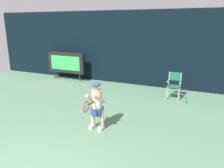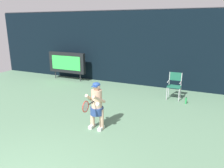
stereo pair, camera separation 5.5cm
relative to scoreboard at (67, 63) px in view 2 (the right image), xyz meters
The scene contains 6 objects.
backdrop_screen 4.23m from the scoreboard, ahead, with size 18.00×0.12×3.66m.
scoreboard is the anchor object (origin of this frame).
umpire_chair 5.93m from the scoreboard, ahead, with size 0.52×0.44×1.08m.
water_bottle 6.57m from the scoreboard, 11.01° to the right, with size 0.07×0.07×0.27m.
tennis_player 6.18m from the scoreboard, 46.63° to the right, with size 0.53×0.61×1.41m.
tennis_racket 6.63m from the scoreboard, 50.11° to the right, with size 0.03×0.60×0.31m.
Camera 2 is at (3.02, -1.85, 3.01)m, focal length 35.24 mm.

